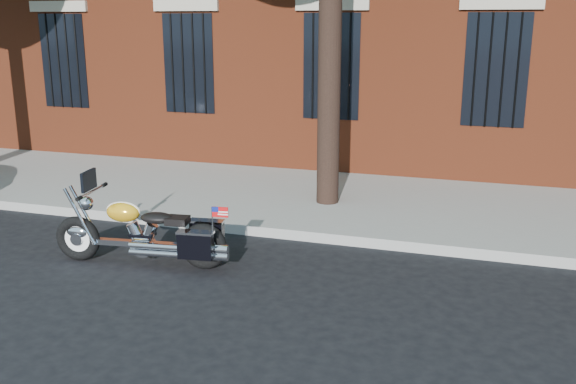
% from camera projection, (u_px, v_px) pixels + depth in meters
% --- Properties ---
extents(ground, '(120.00, 120.00, 0.00)m').
position_uv_depth(ground, '(233.00, 269.00, 8.13)').
color(ground, black).
rests_on(ground, ground).
extents(curb, '(40.00, 0.16, 0.15)m').
position_uv_depth(curb, '(269.00, 231.00, 9.38)').
color(curb, gray).
rests_on(curb, ground).
extents(sidewalk, '(40.00, 3.60, 0.15)m').
position_uv_depth(sidewalk, '(304.00, 198.00, 11.12)').
color(sidewalk, gray).
rests_on(sidewalk, ground).
extents(motorcycle, '(2.44, 0.86, 1.22)m').
position_uv_depth(motorcycle, '(148.00, 235.00, 8.16)').
color(motorcycle, black).
rests_on(motorcycle, ground).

